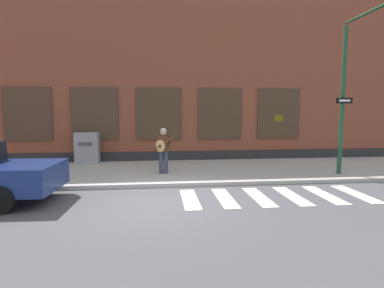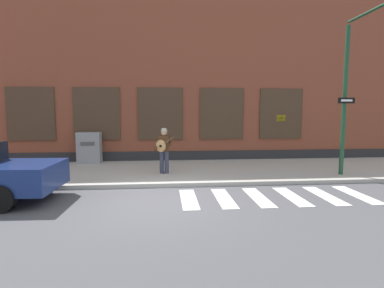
{
  "view_description": "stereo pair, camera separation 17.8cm",
  "coord_description": "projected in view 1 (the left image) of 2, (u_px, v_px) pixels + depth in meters",
  "views": [
    {
      "loc": [
        0.02,
        -7.62,
        2.33
      ],
      "look_at": [
        1.05,
        1.78,
        1.32
      ],
      "focal_mm": 28.0,
      "sensor_mm": 36.0,
      "label": 1
    },
    {
      "loc": [
        0.2,
        -7.63,
        2.33
      ],
      "look_at": [
        1.05,
        1.78,
        1.32
      ],
      "focal_mm": 28.0,
      "sensor_mm": 36.0,
      "label": 2
    }
  ],
  "objects": [
    {
      "name": "utility_box",
      "position": [
        87.0,
        148.0,
        12.86
      ],
      "size": [
        0.98,
        0.58,
        1.34
      ],
      "color": "gray",
      "rests_on": "sidewalk"
    },
    {
      "name": "traffic_light",
      "position": [
        366.0,
        64.0,
        9.27
      ],
      "size": [
        0.6,
        3.04,
        5.32
      ],
      "color": "#1E472D",
      "rests_on": "sidewalk"
    },
    {
      "name": "ground_plane",
      "position": [
        159.0,
        202.0,
        7.77
      ],
      "size": [
        160.0,
        160.0,
        0.0
      ],
      "primitive_type": "plane",
      "color": "#4C4C51"
    },
    {
      "name": "sidewalk",
      "position": [
        159.0,
        171.0,
        11.47
      ],
      "size": [
        28.0,
        4.54,
        0.13
      ],
      "color": "#ADAAA3",
      "rests_on": "ground"
    },
    {
      "name": "crosswalk",
      "position": [
        276.0,
        196.0,
        8.29
      ],
      "size": [
        5.2,
        1.9,
        0.01
      ],
      "color": "silver",
      "rests_on": "ground"
    },
    {
      "name": "busker",
      "position": [
        163.0,
        148.0,
        10.66
      ],
      "size": [
        0.72,
        0.61,
        1.63
      ],
      "color": "#33384C",
      "rests_on": "sidewalk"
    },
    {
      "name": "building_backdrop",
      "position": [
        158.0,
        79.0,
        15.27
      ],
      "size": [
        28.0,
        4.06,
        8.01
      ],
      "color": "brown",
      "rests_on": "ground"
    }
  ]
}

